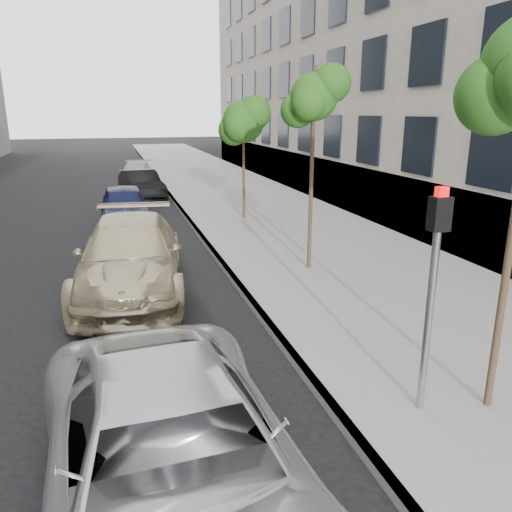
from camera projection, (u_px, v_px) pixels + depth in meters
name	position (u px, v px, depth m)	size (l,w,h in m)	color
sidewalk	(220.00, 184.00, 27.89)	(6.40, 72.00, 0.14)	gray
curb	(163.00, 187.00, 27.05)	(0.15, 72.00, 0.14)	#9E9B93
tree_mid	(315.00, 98.00, 11.67)	(1.52, 1.32, 4.93)	#38281C
tree_far	(244.00, 121.00, 17.84)	(1.81, 1.61, 4.40)	#38281C
signal_pole	(433.00, 275.00, 6.24)	(0.24, 0.19, 2.99)	#939699
minivan	(174.00, 463.00, 4.78)	(2.47, 5.36, 1.49)	silver
suv	(130.00, 256.00, 11.38)	(2.30, 5.65, 1.64)	tan
sedan_blue	(125.00, 206.00, 17.92)	(1.72, 4.27, 1.46)	#0F1334
sedan_black	(142.00, 185.00, 23.37)	(1.43, 4.10, 1.35)	black
sedan_rear	(137.00, 174.00, 27.87)	(1.78, 4.39, 1.27)	gray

